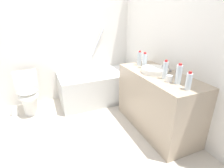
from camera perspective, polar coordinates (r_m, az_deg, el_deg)
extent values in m
plane|color=beige|center=(2.60, -14.26, -15.95)|extent=(4.04, 4.04, 0.00)
cube|color=white|center=(3.36, -20.01, 13.89)|extent=(3.44, 0.10, 2.32)
cube|color=white|center=(2.75, 18.02, 12.52)|extent=(0.10, 2.85, 2.32)
cube|color=silver|center=(3.33, -4.18, -0.82)|extent=(1.45, 0.74, 0.54)
cube|color=white|center=(3.25, -4.29, 2.94)|extent=(1.19, 0.53, 0.09)
cylinder|color=silver|center=(3.44, 4.64, 5.43)|extent=(0.09, 0.03, 0.03)
cylinder|color=silver|center=(3.47, -4.82, 13.07)|extent=(0.29, 0.03, 0.55)
cylinder|color=silver|center=(3.38, -12.88, 9.30)|extent=(0.28, 0.03, 0.03)
cylinder|color=white|center=(3.21, -25.01, -5.96)|extent=(0.22, 0.22, 0.34)
ellipsoid|color=white|center=(3.10, -25.47, -3.52)|extent=(0.32, 0.36, 0.14)
ellipsoid|color=white|center=(3.07, -25.73, -2.10)|extent=(0.31, 0.34, 0.02)
cube|color=white|center=(3.25, -26.16, 0.76)|extent=(0.36, 0.20, 0.34)
cylinder|color=#B1B1B6|center=(3.20, -26.69, 3.70)|extent=(0.03, 0.03, 0.01)
cube|color=tan|center=(2.56, 14.41, -5.59)|extent=(0.57, 1.28, 0.82)
cylinder|color=white|center=(2.43, 13.72, 4.37)|extent=(0.35, 0.35, 0.06)
cylinder|color=#AAAAAF|center=(2.56, 17.66, 4.99)|extent=(0.02, 0.02, 0.08)
cylinder|color=#AAAAAF|center=(2.52, 16.83, 5.69)|extent=(0.11, 0.02, 0.02)
cylinder|color=#AAAAAF|center=(2.53, 18.48, 4.17)|extent=(0.03, 0.03, 0.04)
cylinder|color=#AAAAAF|center=(2.61, 16.78, 4.95)|extent=(0.03, 0.03, 0.04)
cylinder|color=silver|center=(1.98, 23.65, 0.67)|extent=(0.06, 0.06, 0.18)
cylinder|color=red|center=(1.94, 24.10, 3.42)|extent=(0.03, 0.03, 0.02)
cylinder|color=silver|center=(2.10, 20.87, 2.84)|extent=(0.07, 0.07, 0.22)
cylinder|color=red|center=(2.06, 21.32, 5.96)|extent=(0.04, 0.04, 0.02)
cylinder|color=silver|center=(2.59, 10.53, 7.38)|extent=(0.07, 0.07, 0.21)
cylinder|color=red|center=(2.57, 10.71, 9.85)|extent=(0.04, 0.04, 0.02)
cylinder|color=silver|center=(2.21, 16.88, 4.25)|extent=(0.06, 0.06, 0.21)
cylinder|color=red|center=(2.18, 17.23, 7.19)|extent=(0.03, 0.03, 0.02)
cylinder|color=silver|center=(2.72, 8.90, 8.09)|extent=(0.06, 0.06, 0.20)
cylinder|color=red|center=(2.69, 9.05, 10.39)|extent=(0.04, 0.04, 0.02)
cylinder|color=white|center=(2.15, 18.08, 1.68)|extent=(0.07, 0.07, 0.08)
cylinder|color=white|center=(3.33, -29.21, -7.77)|extent=(0.11, 0.11, 0.14)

